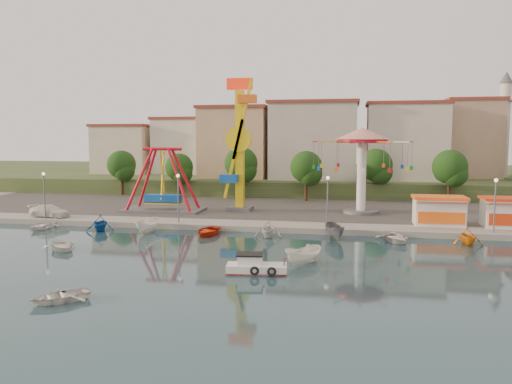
% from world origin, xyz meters
% --- Properties ---
extents(ground, '(200.00, 200.00, 0.00)m').
position_xyz_m(ground, '(0.00, 0.00, 0.00)').
color(ground, '#122834').
rests_on(ground, ground).
extents(quay_deck, '(200.00, 100.00, 0.60)m').
position_xyz_m(quay_deck, '(0.00, 62.00, 0.30)').
color(quay_deck, '#9E998E').
rests_on(quay_deck, ground).
extents(asphalt_pad, '(90.00, 28.00, 0.01)m').
position_xyz_m(asphalt_pad, '(0.00, 30.00, 0.60)').
color(asphalt_pad, '#4C4944').
rests_on(asphalt_pad, quay_deck).
extents(hill_terrace, '(200.00, 60.00, 3.00)m').
position_xyz_m(hill_terrace, '(0.00, 67.00, 1.50)').
color(hill_terrace, '#384C26').
rests_on(hill_terrace, ground).
extents(pirate_ship_ride, '(10.00, 5.00, 8.00)m').
position_xyz_m(pirate_ship_ride, '(-12.78, 20.83, 4.39)').
color(pirate_ship_ride, '#59595E').
rests_on(pirate_ship_ride, quay_deck).
extents(kamikaze_tower, '(3.86, 3.10, 16.50)m').
position_xyz_m(kamikaze_tower, '(-3.25, 22.76, 8.60)').
color(kamikaze_tower, '#59595E').
rests_on(kamikaze_tower, quay_deck).
extents(wave_swinger, '(11.60, 11.60, 10.40)m').
position_xyz_m(wave_swinger, '(11.61, 23.60, 8.20)').
color(wave_swinger, '#59595E').
rests_on(wave_swinger, quay_deck).
extents(booth_left, '(5.40, 3.78, 3.08)m').
position_xyz_m(booth_left, '(19.48, 16.49, 2.16)').
color(booth_left, white).
rests_on(booth_left, quay_deck).
extents(booth_mid, '(5.40, 3.78, 3.08)m').
position_xyz_m(booth_mid, '(26.34, 16.49, 2.16)').
color(booth_mid, white).
rests_on(booth_mid, quay_deck).
extents(lamp_post_0, '(0.14, 0.14, 5.00)m').
position_xyz_m(lamp_post_0, '(-24.00, 13.00, 3.10)').
color(lamp_post_0, '#59595E').
rests_on(lamp_post_0, quay_deck).
extents(lamp_post_1, '(0.14, 0.14, 5.00)m').
position_xyz_m(lamp_post_1, '(-8.00, 13.00, 3.10)').
color(lamp_post_1, '#59595E').
rests_on(lamp_post_1, quay_deck).
extents(lamp_post_2, '(0.14, 0.14, 5.00)m').
position_xyz_m(lamp_post_2, '(8.00, 13.00, 3.10)').
color(lamp_post_2, '#59595E').
rests_on(lamp_post_2, quay_deck).
extents(lamp_post_3, '(0.14, 0.14, 5.00)m').
position_xyz_m(lamp_post_3, '(24.00, 13.00, 3.10)').
color(lamp_post_3, '#59595E').
rests_on(lamp_post_3, quay_deck).
extents(tree_0, '(4.60, 4.60, 7.19)m').
position_xyz_m(tree_0, '(-26.00, 36.98, 5.47)').
color(tree_0, '#382314').
rests_on(tree_0, quay_deck).
extents(tree_1, '(4.35, 4.35, 6.80)m').
position_xyz_m(tree_1, '(-16.00, 36.24, 5.20)').
color(tree_1, '#382314').
rests_on(tree_1, quay_deck).
extents(tree_2, '(5.02, 5.02, 7.85)m').
position_xyz_m(tree_2, '(-6.00, 35.81, 5.92)').
color(tree_2, '#382314').
rests_on(tree_2, quay_deck).
extents(tree_3, '(4.68, 4.68, 7.32)m').
position_xyz_m(tree_3, '(4.00, 34.36, 5.55)').
color(tree_3, '#382314').
rests_on(tree_3, quay_deck).
extents(tree_4, '(4.86, 4.86, 7.60)m').
position_xyz_m(tree_4, '(14.00, 37.35, 5.75)').
color(tree_4, '#382314').
rests_on(tree_4, quay_deck).
extents(tree_5, '(4.83, 4.83, 7.54)m').
position_xyz_m(tree_5, '(24.00, 35.54, 5.71)').
color(tree_5, '#382314').
rests_on(tree_5, quay_deck).
extents(building_0, '(9.26, 9.53, 11.87)m').
position_xyz_m(building_0, '(-33.37, 46.06, 8.93)').
color(building_0, beige).
rests_on(building_0, hill_terrace).
extents(building_1, '(12.33, 9.01, 8.63)m').
position_xyz_m(building_1, '(-21.33, 51.38, 7.32)').
color(building_1, silver).
rests_on(building_1, hill_terrace).
extents(building_2, '(11.95, 9.28, 11.23)m').
position_xyz_m(building_2, '(-8.19, 51.96, 8.62)').
color(building_2, tan).
rests_on(building_2, hill_terrace).
extents(building_3, '(12.59, 10.50, 9.20)m').
position_xyz_m(building_3, '(5.60, 48.80, 7.60)').
color(building_3, beige).
rests_on(building_3, hill_terrace).
extents(building_4, '(10.75, 9.23, 9.24)m').
position_xyz_m(building_4, '(19.07, 52.20, 7.62)').
color(building_4, beige).
rests_on(building_4, hill_terrace).
extents(building_5, '(12.77, 10.96, 11.21)m').
position_xyz_m(building_5, '(32.37, 50.33, 8.61)').
color(building_5, tan).
rests_on(building_5, hill_terrace).
extents(minaret, '(2.80, 2.80, 18.00)m').
position_xyz_m(minaret, '(36.00, 54.00, 12.55)').
color(minaret, silver).
rests_on(minaret, hill_terrace).
extents(cabin_motorboat, '(4.51, 2.19, 1.53)m').
position_xyz_m(cabin_motorboat, '(3.55, -3.41, 0.41)').
color(cabin_motorboat, white).
rests_on(cabin_motorboat, ground).
extents(rowboat_a, '(4.52, 4.59, 0.78)m').
position_xyz_m(rowboat_a, '(-14.43, 0.86, 0.39)').
color(rowboat_a, white).
rests_on(rowboat_a, ground).
extents(rowboat_b, '(4.19, 4.21, 0.72)m').
position_xyz_m(rowboat_b, '(-6.75, -11.83, 0.36)').
color(rowboat_b, silver).
rests_on(rowboat_b, ground).
extents(skiff, '(3.40, 3.79, 1.44)m').
position_xyz_m(skiff, '(6.75, -0.27, 0.72)').
color(skiff, silver).
rests_on(skiff, ground).
extents(van, '(5.03, 2.52, 1.40)m').
position_xyz_m(van, '(-24.09, 14.00, 1.30)').
color(van, white).
rests_on(van, quay_deck).
extents(moored_boat_0, '(2.87, 3.81, 0.75)m').
position_xyz_m(moored_boat_0, '(-22.28, 9.80, 0.37)').
color(moored_boat_0, white).
rests_on(moored_boat_0, ground).
extents(moored_boat_1, '(3.72, 4.01, 1.74)m').
position_xyz_m(moored_boat_1, '(-15.54, 9.80, 0.87)').
color(moored_boat_1, '#124B9D').
rests_on(moored_boat_1, ground).
extents(moored_boat_2, '(1.92, 4.14, 1.55)m').
position_xyz_m(moored_boat_2, '(-10.31, 9.80, 0.77)').
color(moored_boat_2, silver).
rests_on(moored_boat_2, ground).
extents(moored_boat_3, '(3.28, 4.38, 0.86)m').
position_xyz_m(moored_boat_3, '(-3.80, 9.80, 0.43)').
color(moored_boat_3, red).
rests_on(moored_boat_3, ground).
extents(moored_boat_4, '(3.02, 3.42, 1.69)m').
position_xyz_m(moored_boat_4, '(2.36, 9.80, 0.84)').
color(moored_boat_4, silver).
rests_on(moored_boat_4, ground).
extents(moored_boat_5, '(2.55, 4.36, 1.58)m').
position_xyz_m(moored_boat_5, '(8.88, 9.80, 0.79)').
color(moored_boat_5, slate).
rests_on(moored_boat_5, ground).
extents(moored_boat_6, '(4.03, 4.88, 0.88)m').
position_xyz_m(moored_boat_6, '(14.53, 9.80, 0.44)').
color(moored_boat_6, silver).
rests_on(moored_boat_6, ground).
extents(moored_boat_7, '(2.98, 3.35, 1.62)m').
position_xyz_m(moored_boat_7, '(20.94, 9.80, 0.81)').
color(moored_boat_7, orange).
rests_on(moored_boat_7, ground).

